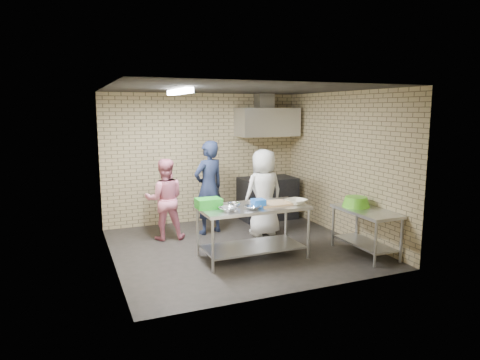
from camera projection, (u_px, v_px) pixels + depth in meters
name	position (u px, v px, depth m)	size (l,w,h in m)	color
floor	(239.00, 247.00, 7.42)	(4.20, 4.20, 0.00)	black
ceiling	(239.00, 89.00, 6.98)	(4.20, 4.20, 0.00)	black
back_wall	(203.00, 158.00, 9.03)	(4.20, 0.06, 2.70)	tan
front_wall	(299.00, 191.00, 5.38)	(4.20, 0.06, 2.70)	tan
left_wall	(110.00, 178.00, 6.41)	(0.06, 4.00, 2.70)	tan
right_wall	(343.00, 164.00, 7.99)	(0.06, 4.00, 2.70)	tan
prep_table	(253.00, 232.00, 6.85)	(1.71, 0.86, 0.86)	silver
side_counter	(365.00, 232.00, 7.03)	(0.60, 1.20, 0.75)	silver
stove	(267.00, 198.00, 9.36)	(1.20, 0.70, 0.90)	black
range_hood	(267.00, 122.00, 9.14)	(1.30, 0.60, 0.60)	silver
hood_duct	(264.00, 101.00, 9.20)	(0.35, 0.30, 0.30)	#A5A8AD
wall_shelf	(276.00, 130.00, 9.45)	(0.80, 0.20, 0.04)	#3F2B19
fluorescent_fixture	(179.00, 92.00, 6.62)	(0.10, 1.25, 0.08)	white
green_crate	(209.00, 203.00, 6.61)	(0.38, 0.29, 0.15)	#1C9A20
blue_tub	(258.00, 203.00, 6.70)	(0.19, 0.19, 0.12)	blue
cutting_board	(273.00, 203.00, 6.89)	(0.52, 0.40, 0.03)	#DAB17E
mixing_bowl_a	(228.00, 209.00, 6.40)	(0.27, 0.27, 0.07)	silver
mixing_bowl_b	(234.00, 205.00, 6.71)	(0.20, 0.20, 0.06)	#B3B5BA
mixing_bowl_c	(253.00, 207.00, 6.54)	(0.25, 0.25, 0.06)	#B4B7BB
ceramic_bowl	(296.00, 202.00, 6.90)	(0.33, 0.33, 0.08)	beige
green_basin	(356.00, 202.00, 7.18)	(0.46, 0.46, 0.17)	#59C626
bottle_red	(265.00, 125.00, 9.34)	(0.07, 0.07, 0.18)	#B22619
bottle_green	(282.00, 126.00, 9.49)	(0.06, 0.06, 0.15)	green
man_navy	(209.00, 187.00, 8.15)	(0.65, 0.43, 1.79)	black
woman_pink	(165.00, 199.00, 7.80)	(0.73, 0.57, 1.49)	#C7697E
woman_white	(264.00, 193.00, 8.05)	(0.80, 0.52, 1.64)	white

